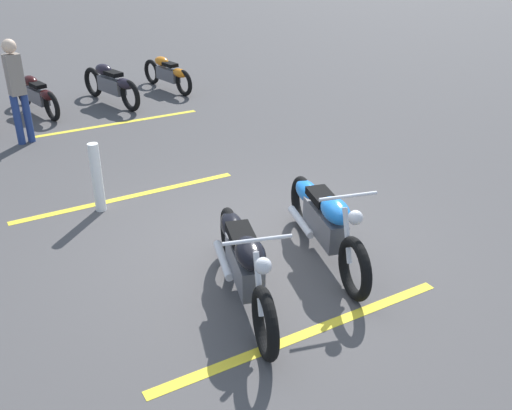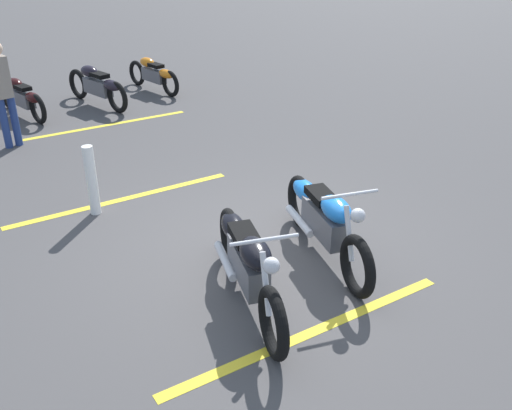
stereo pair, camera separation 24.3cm
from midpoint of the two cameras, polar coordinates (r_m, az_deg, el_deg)
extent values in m
plane|color=#474444|center=(6.73, -1.40, -4.75)|extent=(60.00, 60.00, 0.00)
torus|color=black|center=(5.92, 8.89, -6.08)|extent=(0.67, 0.32, 0.67)
torus|color=black|center=(7.16, 3.45, 0.31)|extent=(0.67, 0.32, 0.67)
cube|color=#59595E|center=(6.52, 5.77, -1.73)|extent=(0.87, 0.48, 0.32)
ellipsoid|color=blue|center=(6.16, 6.87, -0.41)|extent=(0.58, 0.44, 0.24)
ellipsoid|color=blue|center=(6.93, 3.97, 1.42)|extent=(0.61, 0.41, 0.22)
cube|color=black|center=(6.50, 5.43, 0.96)|extent=(0.49, 0.37, 0.09)
cylinder|color=silver|center=(5.96, 8.10, -2.84)|extent=(0.27, 0.14, 0.56)
cylinder|color=silver|center=(5.81, 8.16, 1.04)|extent=(0.24, 0.60, 0.04)
sphere|color=silver|center=(5.71, 8.92, -1.06)|extent=(0.15, 0.15, 0.15)
cylinder|color=silver|center=(6.87, 3.33, -1.57)|extent=(0.69, 0.32, 0.09)
torus|color=black|center=(5.11, 0.34, -11.70)|extent=(0.66, 0.34, 0.67)
torus|color=black|center=(6.36, -3.66, -3.28)|extent=(0.66, 0.34, 0.67)
cube|color=#59595E|center=(5.71, -2.04, -6.05)|extent=(0.86, 0.51, 0.32)
ellipsoid|color=black|center=(5.33, -1.37, -4.85)|extent=(0.59, 0.45, 0.24)
ellipsoid|color=black|center=(6.12, -3.38, -2.17)|extent=(0.61, 0.42, 0.22)
cube|color=black|center=(5.67, -2.41, -2.99)|extent=(0.50, 0.38, 0.09)
cylinder|color=silver|center=(5.13, -0.39, -7.88)|extent=(0.27, 0.15, 0.56)
cylinder|color=silver|center=(4.94, -0.56, -3.51)|extent=(0.26, 0.59, 0.04)
sphere|color=silver|center=(4.85, 0.09, -6.08)|extent=(0.15, 0.15, 0.15)
cylinder|color=silver|center=(6.10, -4.23, -5.56)|extent=(0.69, 0.33, 0.09)
torus|color=black|center=(13.97, -12.28, 12.73)|extent=(0.58, 0.15, 0.57)
torus|color=black|center=(12.88, -9.07, 11.84)|extent=(0.58, 0.15, 0.57)
cube|color=#59595E|center=(13.37, -10.67, 12.58)|extent=(0.73, 0.26, 0.27)
ellipsoid|color=orange|center=(13.50, -11.31, 13.78)|extent=(0.47, 0.28, 0.21)
ellipsoid|color=orange|center=(12.94, -9.49, 12.76)|extent=(0.50, 0.25, 0.19)
cube|color=black|center=(13.22, -10.48, 13.51)|extent=(0.40, 0.24, 0.08)
torus|color=black|center=(13.19, -17.82, 11.40)|extent=(0.65, 0.20, 0.64)
torus|color=black|center=(11.94, -14.22, 10.36)|extent=(0.65, 0.20, 0.64)
cube|color=#59595E|center=(12.50, -16.04, 11.23)|extent=(0.82, 0.33, 0.30)
ellipsoid|color=black|center=(12.65, -16.82, 12.65)|extent=(0.53, 0.34, 0.23)
ellipsoid|color=black|center=(12.01, -14.74, 11.45)|extent=(0.56, 0.31, 0.21)
cube|color=black|center=(12.33, -15.89, 12.33)|extent=(0.45, 0.29, 0.09)
torus|color=black|center=(12.94, -24.02, 9.96)|extent=(0.58, 0.17, 0.57)
torus|color=black|center=(11.73, -21.47, 8.88)|extent=(0.58, 0.17, 0.57)
cube|color=#59595E|center=(12.27, -22.78, 9.74)|extent=(0.74, 0.28, 0.27)
ellipsoid|color=black|center=(12.42, -23.43, 11.05)|extent=(0.47, 0.30, 0.21)
ellipsoid|color=black|center=(11.80, -21.91, 9.89)|extent=(0.50, 0.27, 0.19)
cube|color=black|center=(12.11, -22.77, 10.73)|extent=(0.40, 0.25, 0.08)
cylinder|color=navy|center=(10.67, -23.50, 7.66)|extent=(0.12, 0.12, 0.85)
cylinder|color=navy|center=(10.62, -24.37, 7.40)|extent=(0.12, 0.12, 0.85)
cube|color=gray|center=(10.45, -24.71, 11.48)|extent=(0.22, 0.27, 0.68)
cylinder|color=white|center=(7.73, -16.93, 2.34)|extent=(0.14, 0.14, 0.94)
cube|color=yellow|center=(5.55, 4.34, -12.53)|extent=(0.39, 3.20, 0.01)
cube|color=yellow|center=(8.21, -13.98, 0.55)|extent=(0.39, 3.20, 0.01)
cube|color=yellow|center=(11.32, -15.30, 7.67)|extent=(0.39, 3.20, 0.01)
camera|label=1|loc=(0.12, 88.91, 0.55)|focal=40.15mm
camera|label=2|loc=(0.12, -91.09, -0.55)|focal=40.15mm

